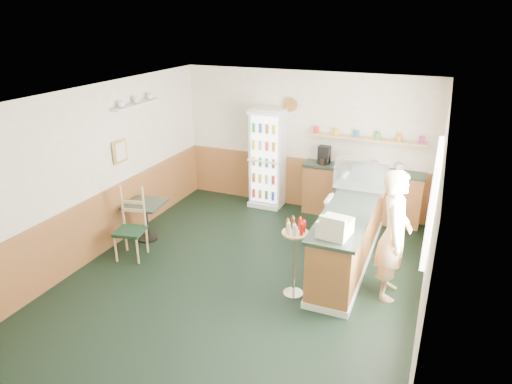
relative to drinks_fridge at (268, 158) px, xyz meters
The scene contains 13 objects.
ground 2.99m from the drinks_fridge, 76.11° to the right, with size 6.00×6.00×0.00m, color black.
room_envelope 2.13m from the drinks_fridge, 77.34° to the right, with size 5.04×6.02×2.72m.
service_counter 2.68m from the drinks_fridge, 39.43° to the right, with size 0.68×3.01×1.01m.
back_counter 1.92m from the drinks_fridge, ahead, with size 2.24×0.42×1.69m.
drinks_fridge is the anchor object (origin of this frame).
display_case 2.30m from the drinks_fridge, 27.65° to the right, with size 0.83×0.44×0.47m.
cash_register 3.48m from the drinks_fridge, 54.36° to the right, with size 0.38×0.40×0.22m, color beige.
shopkeeper 3.60m from the drinks_fridge, 40.78° to the right, with size 0.61×0.44×1.84m, color tan.
condiment_stand 3.25m from the drinks_fridge, 62.23° to the right, with size 0.36×0.36×1.13m.
newspaper_rack 2.38m from the drinks_fridge, 44.64° to the right, with size 0.09×0.40×0.81m.
cafe_table 2.69m from the drinks_fridge, 121.34° to the right, with size 0.69×0.69×0.68m.
cafe_chair 3.06m from the drinks_fridge, 113.96° to the right, with size 0.51×0.51×1.16m.
dog_doorstop 2.45m from the drinks_fridge, 48.50° to the right, with size 0.23×0.29×0.27m.
Camera 1 is at (2.44, -5.36, 3.71)m, focal length 32.00 mm.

